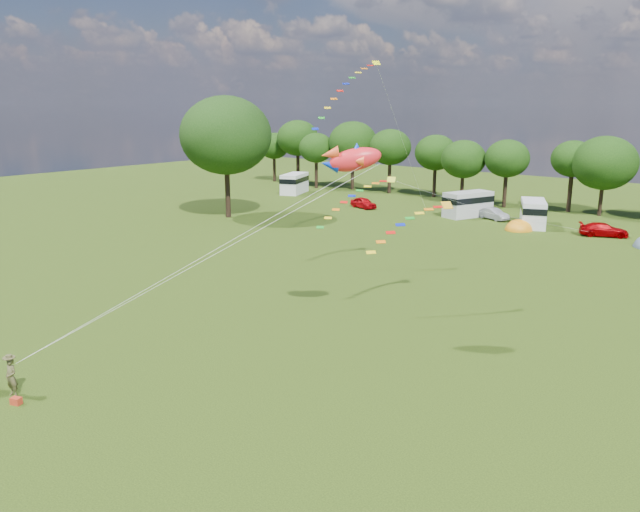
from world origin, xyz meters
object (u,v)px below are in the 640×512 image
Objects in this scene: campervan_b at (468,203)px; campervan_c at (533,212)px; kite_flyer at (11,377)px; big_tree at (226,135)px; tent_orange at (519,230)px; car_a at (364,203)px; car_c at (604,230)px; fish_kite at (350,159)px; campervan_a at (294,183)px; car_b at (493,214)px.

campervan_c is (7.78, -0.84, -0.05)m from campervan_b.
kite_flyer is (5.27, -53.27, -0.61)m from campervan_b.
tent_orange is at bearing 26.09° from big_tree.
campervan_b reaches higher than campervan_c.
car_a is at bearing 177.12° from tent_orange.
kite_flyer is at bearing 152.65° from campervan_c.
big_tree is at bearing 167.90° from car_a.
car_c is 0.72× the size of campervan_c.
campervan_c is 1.94× the size of fish_kite.
campervan_a reaches higher than car_c.
campervan_c is (4.73, -0.95, 0.83)m from car_b.
campervan_c is (-7.23, 0.67, 0.81)m from car_c.
big_tree is 33.62m from campervan_c.
campervan_a reaches higher than car_b.
kite_flyer is (2.22, -53.38, 0.27)m from car_b.
car_b is 0.57× the size of campervan_b.
big_tree is at bearing -153.91° from tent_orange.
kite_flyer is (-2.29, -49.49, 0.87)m from tent_orange.
big_tree is 30.52m from car_b.
car_c is at bearing 48.83° from fish_kite.
campervan_c is (28.21, 16.65, -7.57)m from big_tree.
campervan_a is at bearing 61.55° from car_c.
tent_orange is 36.51m from fish_kite.
car_a is at bearing 122.09° from campervan_b.
campervan_b is at bearing 40.57° from big_tree.
kite_flyer is at bearing -153.67° from fish_kite.
campervan_b is at bearing 113.79° from car_b.
kite_flyer is (25.70, -35.78, -8.13)m from big_tree.
big_tree is 39.77m from car_c.
tent_orange is 1.68× the size of kite_flyer.
campervan_a is at bearing 171.59° from tent_orange.
kite_flyer reaches higher than car_a.
campervan_c is at bearing 30.55° from big_tree.
big_tree is 27.93m from campervan_b.
campervan_c is (35.27, -2.24, -0.04)m from campervan_a.
fish_kite is (-2.50, -37.13, 9.05)m from car_c.
car_b is 0.58× the size of campervan_c.
kite_flyer reaches higher than car_b.
car_c is (27.44, 1.27, -0.01)m from car_a.
big_tree is at bearing 150.04° from campervan_b.
fish_kite is (32.95, -21.15, 0.67)m from big_tree.
car_c is 15.11m from campervan_b.
campervan_a is 63.74m from kite_flyer.
car_b is 1.17× the size of tent_orange.
big_tree is 39.15m from fish_kite.
campervan_a is (-15.07, 4.18, 0.84)m from car_a.
car_b is 5.99m from tent_orange.
campervan_a is at bearing 114.68° from kite_flyer.
car_c is 1.43× the size of tent_orange.
kite_flyer reaches higher than tent_orange.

